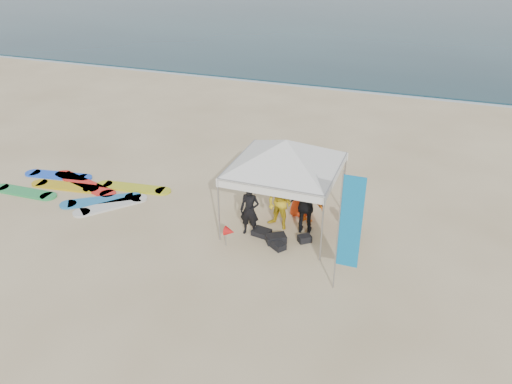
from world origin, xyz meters
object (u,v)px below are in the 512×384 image
object	(u,v)px
person_orange_a	(308,198)
person_black_b	(306,206)
person_yellow	(280,203)
canopy_tent	(286,140)
person_seated	(349,221)
feather_flag	(349,224)
person_black_a	(250,210)
surfboard_spread	(83,189)
person_orange_b	(301,192)
marker_pennant	(230,232)

from	to	relation	value
person_orange_a	person_black_b	bearing A→B (deg)	118.23
person_yellow	person_black_b	size ratio (longest dim) A/B	0.94
person_yellow	person_black_b	xyz separation A→B (m)	(0.80, 0.02, 0.05)
person_black_b	canopy_tent	size ratio (longest dim) A/B	0.42
person_yellow	person_orange_a	distance (m)	0.95
person_seated	person_orange_a	bearing A→B (deg)	47.46
person_black_b	feather_flag	world-z (taller)	feather_flag
person_seated	person_black_a	bearing A→B (deg)	80.41
person_yellow	canopy_tent	xyz separation A→B (m)	(0.09, 0.22, 1.91)
person_black_a	canopy_tent	world-z (taller)	canopy_tent
person_black_a	surfboard_spread	distance (m)	6.40
person_orange_b	marker_pennant	bearing A→B (deg)	50.32
person_black_b	feather_flag	size ratio (longest dim) A/B	0.54
person_orange_a	marker_pennant	xyz separation A→B (m)	(-1.68, -2.11, -0.31)
person_seated	canopy_tent	xyz separation A→B (m)	(-1.94, -0.11, 2.29)
canopy_tent	marker_pennant	bearing A→B (deg)	-122.43
person_seated	feather_flag	distance (m)	2.98
person_black_a	person_seated	distance (m)	2.91
person_black_b	person_seated	xyz separation A→B (m)	(1.22, 0.31, -0.44)
person_orange_a	person_black_b	size ratio (longest dim) A/B	0.92
person_black_b	person_seated	distance (m)	1.33
person_yellow	person_orange_b	xyz separation A→B (m)	(0.39, 0.89, -0.01)
person_black_a	person_orange_b	world-z (taller)	person_orange_b
person_yellow	feather_flag	world-z (taller)	feather_flag
person_yellow	marker_pennant	bearing A→B (deg)	-105.43
person_yellow	surfboard_spread	xyz separation A→B (m)	(-7.03, -0.04, -0.78)
feather_flag	surfboard_spread	bearing A→B (deg)	166.80
canopy_tent	surfboard_spread	distance (m)	7.62
person_black_b	person_orange_a	bearing A→B (deg)	-87.04
canopy_tent	person_black_a	bearing A→B (deg)	-133.01
person_orange_a	feather_flag	xyz separation A→B (m)	(1.68, -2.90, 1.09)
person_orange_b	canopy_tent	distance (m)	2.06
person_black_a	person_yellow	xyz separation A→B (m)	(0.70, 0.63, 0.04)
person_orange_b	feather_flag	xyz separation A→B (m)	(1.99, -3.14, 1.09)
person_black_b	canopy_tent	xyz separation A→B (m)	(-0.72, 0.20, 1.86)
feather_flag	person_orange_a	bearing A→B (deg)	120.13
person_orange_b	person_seated	distance (m)	1.77
marker_pennant	person_black_a	bearing A→B (deg)	71.44
person_black_b	marker_pennant	size ratio (longest dim) A/B	2.73
person_black_a	marker_pennant	xyz separation A→B (m)	(-0.28, -0.84, -0.29)
person_seated	person_yellow	bearing A→B (deg)	70.30
person_yellow	person_seated	size ratio (longest dim) A/B	1.89
person_black_a	person_yellow	size ratio (longest dim) A/B	0.95
person_seated	surfboard_spread	world-z (taller)	person_seated
person_yellow	person_orange_b	distance (m)	0.97
person_yellow	person_orange_a	world-z (taller)	person_yellow
person_orange_a	canopy_tent	size ratio (longest dim) A/B	0.39
person_black_a	feather_flag	bearing A→B (deg)	-30.10
person_yellow	marker_pennant	size ratio (longest dim) A/B	2.57
person_orange_a	marker_pennant	bearing A→B (deg)	69.86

